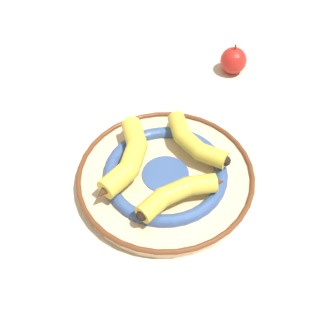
% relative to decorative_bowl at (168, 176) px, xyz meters
% --- Properties ---
extents(ground_plane, '(2.80, 2.80, 0.00)m').
position_rel_decorative_bowl_xyz_m(ground_plane, '(-0.00, -0.03, -0.02)').
color(ground_plane, beige).
extents(decorative_bowl, '(0.34, 0.34, 0.04)m').
position_rel_decorative_bowl_xyz_m(decorative_bowl, '(0.00, 0.00, 0.00)').
color(decorative_bowl, beige).
rests_on(decorative_bowl, ground_plane).
extents(banana_a, '(0.16, 0.11, 0.04)m').
position_rel_decorative_bowl_xyz_m(banana_a, '(0.02, -0.07, 0.04)').
color(banana_a, gold).
rests_on(banana_a, decorative_bowl).
extents(banana_b, '(0.09, 0.20, 0.04)m').
position_rel_decorative_bowl_xyz_m(banana_b, '(-0.08, 0.01, 0.04)').
color(banana_b, yellow).
rests_on(banana_b, decorative_bowl).
extents(banana_c, '(0.13, 0.15, 0.04)m').
position_rel_decorative_bowl_xyz_m(banana_c, '(0.04, 0.06, 0.04)').
color(banana_c, gold).
rests_on(banana_c, decorative_bowl).
extents(apple, '(0.07, 0.07, 0.08)m').
position_rel_decorative_bowl_xyz_m(apple, '(0.13, 0.36, 0.01)').
color(apple, red).
rests_on(apple, ground_plane).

